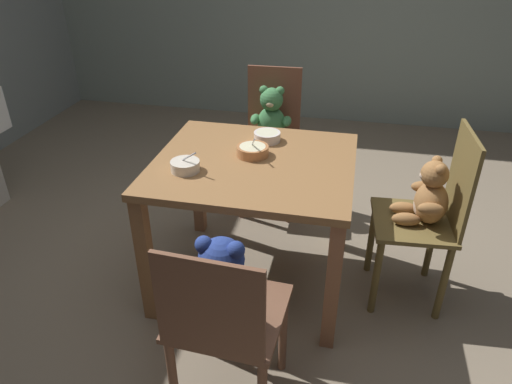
{
  "coord_description": "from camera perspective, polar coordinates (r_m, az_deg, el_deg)",
  "views": [
    {
      "loc": [
        0.45,
        -2.02,
        1.76
      ],
      "look_at": [
        0.0,
        0.05,
        0.52
      ],
      "focal_mm": 33.29,
      "sensor_mm": 36.0,
      "label": 1
    }
  ],
  "objects": [
    {
      "name": "dining_table",
      "position": [
        2.37,
        -0.26,
        1.28
      ],
      "size": [
        0.97,
        0.88,
        0.73
      ],
      "color": "olive",
      "rests_on": "ground_plane"
    },
    {
      "name": "porridge_bowl_cream_near_left",
      "position": [
        2.23,
        -8.5,
        3.15
      ],
      "size": [
        0.14,
        0.14,
        0.12
      ],
      "color": "beige",
      "rests_on": "dining_table"
    },
    {
      "name": "teddy_chair_far_center",
      "position": [
        3.1,
        1.79,
        7.49
      ],
      "size": [
        0.39,
        0.37,
        0.94
      ],
      "rotation": [
        0.0,
        0.0,
        -1.55
      ],
      "color": "brown",
      "rests_on": "ground_plane"
    },
    {
      "name": "teddy_chair_near_right",
      "position": [
        2.43,
        19.9,
        -1.66
      ],
      "size": [
        0.41,
        0.42,
        0.94
      ],
      "rotation": [
        0.0,
        0.0,
        3.21
      ],
      "color": "brown",
      "rests_on": "ground_plane"
    },
    {
      "name": "teddy_chair_near_front",
      "position": [
        1.75,
        -3.89,
        -12.84
      ],
      "size": [
        0.43,
        0.43,
        0.85
      ],
      "rotation": [
        0.0,
        0.0,
        1.52
      ],
      "color": "brown",
      "rests_on": "ground_plane"
    },
    {
      "name": "porridge_bowl_white_far_center",
      "position": [
        2.52,
        1.35,
        6.69
      ],
      "size": [
        0.14,
        0.14,
        0.05
      ],
      "color": "silver",
      "rests_on": "dining_table"
    },
    {
      "name": "ground_plane",
      "position": [
        2.73,
        -0.22,
        -10.46
      ],
      "size": [
        5.2,
        5.2,
        0.04
      ],
      "color": "#7D6E5A"
    },
    {
      "name": "porridge_bowl_terracotta_center",
      "position": [
        2.36,
        -0.42,
        5.01
      ],
      "size": [
        0.16,
        0.17,
        0.13
      ],
      "color": "#B97646",
      "rests_on": "dining_table"
    }
  ]
}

